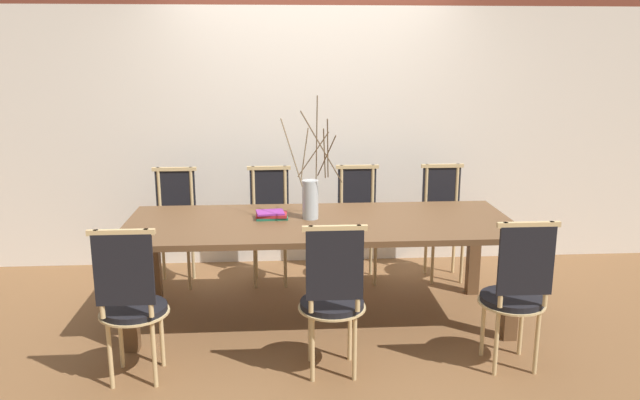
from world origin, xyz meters
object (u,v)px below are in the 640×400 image
object	(u,v)px
chair_near_center	(516,291)
vase_centerpiece	(311,196)
chair_far_center	(358,221)
book_stack	(271,215)
dining_table	(320,232)

from	to	relation	value
chair_near_center	vase_centerpiece	size ratio (longest dim) A/B	1.11
chair_far_center	vase_centerpiece	distance (m)	0.94
chair_near_center	book_stack	size ratio (longest dim) A/B	4.19
dining_table	chair_far_center	bearing A→B (deg)	65.09
vase_centerpiece	book_stack	distance (m)	0.31
book_stack	vase_centerpiece	bearing A→B (deg)	-4.89
dining_table	book_stack	size ratio (longest dim) A/B	11.79
dining_table	vase_centerpiece	world-z (taller)	vase_centerpiece
chair_far_center	vase_centerpiece	size ratio (longest dim) A/B	1.11
dining_table	book_stack	world-z (taller)	book_stack
chair_far_center	book_stack	size ratio (longest dim) A/B	4.19
dining_table	chair_near_center	distance (m)	1.38
book_stack	chair_near_center	bearing A→B (deg)	-31.78
chair_far_center	vase_centerpiece	world-z (taller)	vase_centerpiece
chair_far_center	vase_centerpiece	bearing A→B (deg)	59.48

